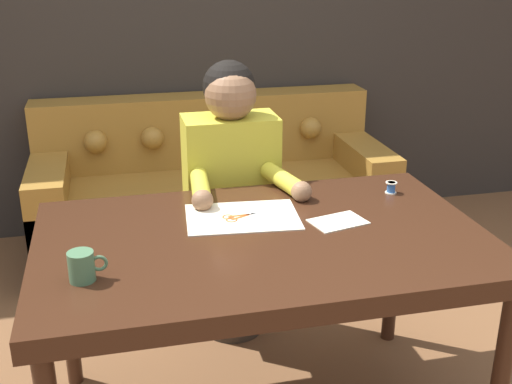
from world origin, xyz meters
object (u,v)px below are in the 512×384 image
Objects in this scene: thread_spool at (391,188)px; couch at (212,196)px; person at (232,201)px; mug at (82,266)px; scissors at (243,216)px; dining_table at (263,254)px.

couch is at bearing 111.04° from thread_spool.
mug is (-0.60, -0.83, 0.18)m from person.
person is 0.50m from scissors.
scissors is at bearing -170.83° from thread_spool.
couch is 17.54× the size of mug.
scissors is at bearing -96.27° from person.
scissors is 0.65m from mug.
thread_spool is (0.56, -0.38, 0.15)m from person.
mug reaches higher than dining_table.
dining_table is 0.64m from thread_spool.
couch is at bearing 85.40° from scissors.
dining_table is at bearing 17.71° from mug.
couch is 44.06× the size of thread_spool.
person is (-0.06, -0.92, 0.33)m from couch.
thread_spool is (0.50, -1.30, 0.49)m from couch.
thread_spool is at bearing -34.04° from person.
thread_spool is (1.16, 0.45, -0.02)m from mug.
person reaches higher than scissors.
couch is 8.64× the size of scissors.
scissors is 2.03× the size of mug.
mug is at bearing -162.29° from dining_table.
dining_table is at bearing -92.87° from couch.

